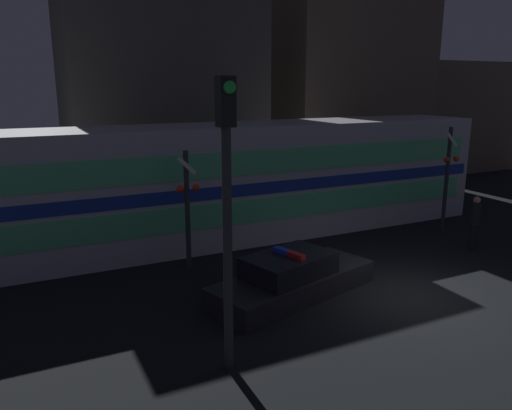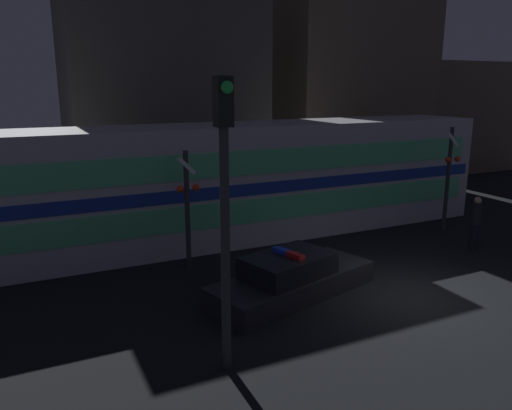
# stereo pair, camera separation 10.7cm
# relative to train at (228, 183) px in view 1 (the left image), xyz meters

# --- Properties ---
(ground_plane) EXTENTS (120.00, 120.00, 0.00)m
(ground_plane) POSITION_rel_train_xyz_m (2.37, -7.10, -2.10)
(ground_plane) COLOR black
(train) EXTENTS (21.03, 3.00, 4.20)m
(train) POSITION_rel_train_xyz_m (0.00, 0.00, 0.00)
(train) COLOR #B7BABF
(train) RESTS_ON ground_plane
(police_car) EXTENTS (5.19, 3.00, 1.30)m
(police_car) POSITION_rel_train_xyz_m (-0.51, -5.58, -1.62)
(police_car) COLOR black
(police_car) RESTS_ON ground_plane
(pedestrian) EXTENTS (0.31, 0.31, 1.86)m
(pedestrian) POSITION_rel_train_xyz_m (7.14, -4.92, -1.14)
(pedestrian) COLOR black
(pedestrian) RESTS_ON ground_plane
(crossing_signal_near) EXTENTS (0.71, 0.33, 4.03)m
(crossing_signal_near) POSITION_rel_train_xyz_m (8.01, -2.76, 0.10)
(crossing_signal_near) COLOR #2D2D33
(crossing_signal_near) RESTS_ON ground_plane
(crossing_signal_far) EXTENTS (0.71, 0.33, 3.69)m
(crossing_signal_far) POSITION_rel_train_xyz_m (-2.37, -2.46, -0.07)
(crossing_signal_far) COLOR #2D2D33
(crossing_signal_far) RESTS_ON ground_plane
(traffic_light_corner) EXTENTS (0.30, 0.46, 5.73)m
(traffic_light_corner) POSITION_rel_train_xyz_m (-3.44, -8.10, 1.38)
(traffic_light_corner) COLOR #2D2D33
(traffic_light_corner) RESTS_ON ground_plane
(building_left) EXTENTS (8.65, 5.79, 10.36)m
(building_left) POSITION_rel_train_xyz_m (-0.40, 7.00, 3.08)
(building_left) COLOR #47423D
(building_left) RESTS_ON ground_plane
(building_center) EXTENTS (8.55, 6.91, 10.06)m
(building_center) POSITION_rel_train_xyz_m (10.30, 7.98, 2.93)
(building_center) COLOR brown
(building_center) RESTS_ON ground_plane
(building_right) EXTENTS (8.03, 6.27, 6.97)m
(building_right) POSITION_rel_train_xyz_m (19.32, 8.93, 1.38)
(building_right) COLOR brown
(building_right) RESTS_ON ground_plane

